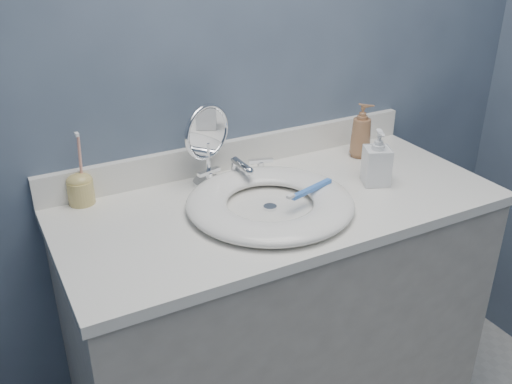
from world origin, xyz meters
TOP-DOWN VIEW (x-y plane):
  - back_wall at (0.00, 1.25)m, footprint 2.20×0.02m
  - vanity_cabinet at (0.00, 0.97)m, footprint 1.20×0.55m
  - countertop at (0.00, 0.97)m, footprint 1.22×0.57m
  - backsplash at (0.00, 1.24)m, footprint 1.22×0.02m
  - basin at (-0.05, 0.94)m, footprint 0.45×0.45m
  - drain at (-0.05, 0.94)m, footprint 0.04×0.04m
  - faucet at (-0.05, 1.14)m, footprint 0.25×0.13m
  - makeup_mirror at (-0.13, 1.16)m, footprint 0.16×0.09m
  - soap_bottle_amber at (0.38, 1.13)m, footprint 0.10×0.10m
  - soap_bottle_clear at (0.30, 0.94)m, footprint 0.10×0.10m
  - toothbrush_holder at (-0.49, 1.21)m, footprint 0.07×0.07m
  - toothbrush_lying at (0.06, 0.92)m, footprint 0.17×0.06m

SIDE VIEW (x-z plane):
  - vanity_cabinet at x=0.00m, z-range 0.00..0.85m
  - countertop at x=0.00m, z-range 0.85..0.88m
  - drain at x=-0.05m, z-range 0.88..0.89m
  - basin at x=-0.05m, z-range 0.88..0.92m
  - faucet at x=-0.05m, z-range 0.87..0.95m
  - toothbrush_lying at x=0.06m, z-range 0.92..0.93m
  - backsplash at x=0.00m, z-range 0.88..0.97m
  - toothbrush_holder at x=-0.49m, z-range 0.82..1.03m
  - soap_bottle_clear at x=0.30m, z-range 0.88..1.04m
  - soap_bottle_amber at x=0.38m, z-range 0.88..1.06m
  - makeup_mirror at x=-0.13m, z-range 0.89..1.13m
  - back_wall at x=0.00m, z-range 0.00..2.40m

